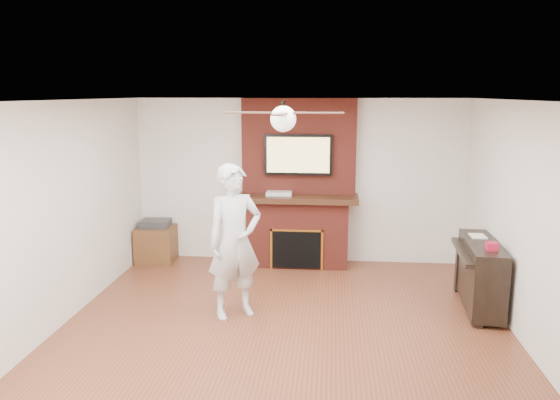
# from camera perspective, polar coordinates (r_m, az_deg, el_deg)

# --- Properties ---
(room_shell) EXTENTS (5.36, 5.86, 2.86)m
(room_shell) POSITION_cam_1_polar(r_m,az_deg,el_deg) (5.67, 0.32, -2.40)
(room_shell) COLOR #5E2E1B
(room_shell) RESTS_ON ground
(fireplace) EXTENTS (1.78, 0.64, 2.50)m
(fireplace) POSITION_cam_1_polar(r_m,az_deg,el_deg) (8.20, 1.91, 0.02)
(fireplace) COLOR maroon
(fireplace) RESTS_ON ground
(tv) EXTENTS (1.00, 0.08, 0.60)m
(tv) POSITION_cam_1_polar(r_m,az_deg,el_deg) (8.05, 1.92, 4.75)
(tv) COLOR black
(tv) RESTS_ON fireplace
(ceiling_fan) EXTENTS (1.21, 1.21, 0.31)m
(ceiling_fan) POSITION_cam_1_polar(r_m,az_deg,el_deg) (5.51, 0.34, 8.59)
(ceiling_fan) COLOR black
(ceiling_fan) RESTS_ON room_shell
(person) EXTENTS (0.79, 0.72, 1.79)m
(person) POSITION_cam_1_polar(r_m,az_deg,el_deg) (6.31, -4.77, -4.35)
(person) COLOR silver
(person) RESTS_ON ground
(side_table) EXTENTS (0.59, 0.59, 0.65)m
(side_table) POSITION_cam_1_polar(r_m,az_deg,el_deg) (8.71, -12.79, -4.30)
(side_table) COLOR #513117
(side_table) RESTS_ON ground
(piano) EXTENTS (0.57, 1.30, 0.93)m
(piano) POSITION_cam_1_polar(r_m,az_deg,el_deg) (7.03, 20.20, -7.18)
(piano) COLOR black
(piano) RESTS_ON ground
(cable_box) EXTENTS (0.38, 0.22, 0.05)m
(cable_box) POSITION_cam_1_polar(r_m,az_deg,el_deg) (8.11, -0.09, 0.70)
(cable_box) COLOR silver
(cable_box) RESTS_ON fireplace
(candle_orange) EXTENTS (0.07, 0.07, 0.13)m
(candle_orange) POSITION_cam_1_polar(r_m,az_deg,el_deg) (8.25, 0.95, -6.58)
(candle_orange) COLOR orange
(candle_orange) RESTS_ON ground
(candle_green) EXTENTS (0.06, 0.06, 0.10)m
(candle_green) POSITION_cam_1_polar(r_m,az_deg,el_deg) (8.20, 1.76, -6.81)
(candle_green) COLOR #568B37
(candle_green) RESTS_ON ground
(candle_cream) EXTENTS (0.08, 0.08, 0.11)m
(candle_cream) POSITION_cam_1_polar(r_m,az_deg,el_deg) (8.22, 3.10, -6.74)
(candle_cream) COLOR beige
(candle_cream) RESTS_ON ground
(candle_blue) EXTENTS (0.06, 0.06, 0.08)m
(candle_blue) POSITION_cam_1_polar(r_m,az_deg,el_deg) (8.20, 2.71, -6.89)
(candle_blue) COLOR #3757A7
(candle_blue) RESTS_ON ground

